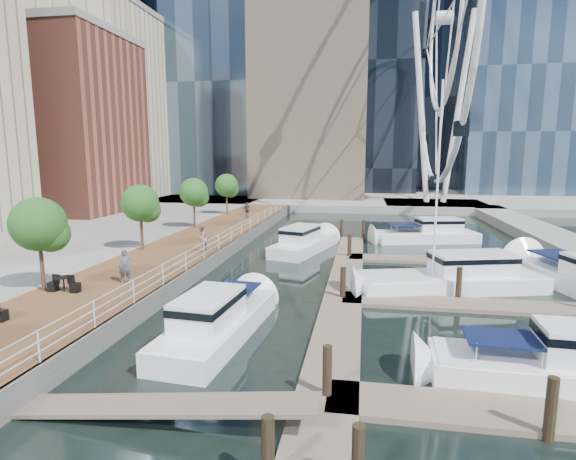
% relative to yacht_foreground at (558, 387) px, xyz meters
% --- Properties ---
extents(ground, '(520.00, 520.00, 0.00)m').
position_rel_yacht_foreground_xyz_m(ground, '(-10.45, -0.08, 0.00)').
color(ground, black).
rests_on(ground, ground).
extents(boardwalk, '(6.00, 60.00, 1.00)m').
position_rel_yacht_foreground_xyz_m(boardwalk, '(-19.45, 14.92, 0.50)').
color(boardwalk, brown).
rests_on(boardwalk, ground).
extents(seawall, '(0.25, 60.00, 1.00)m').
position_rel_yacht_foreground_xyz_m(seawall, '(-16.45, 14.92, 0.50)').
color(seawall, '#595954').
rests_on(seawall, ground).
extents(land_far, '(200.00, 114.00, 1.00)m').
position_rel_yacht_foreground_xyz_m(land_far, '(-10.45, 101.92, 0.50)').
color(land_far, gray).
rests_on(land_far, ground).
extents(pier, '(14.00, 12.00, 1.00)m').
position_rel_yacht_foreground_xyz_m(pier, '(3.55, 51.92, 0.50)').
color(pier, gray).
rests_on(pier, ground).
extents(railing, '(0.10, 60.00, 1.05)m').
position_rel_yacht_foreground_xyz_m(railing, '(-16.55, 14.92, 1.52)').
color(railing, white).
rests_on(railing, boardwalk).
extents(floating_docks, '(16.00, 34.00, 2.60)m').
position_rel_yacht_foreground_xyz_m(floating_docks, '(-2.49, 9.90, 0.49)').
color(floating_docks, '#6D6051').
rests_on(floating_docks, ground).
extents(ferris_wheel, '(5.80, 45.60, 47.80)m').
position_rel_yacht_foreground_xyz_m(ferris_wheel, '(3.55, 51.92, 25.92)').
color(ferris_wheel, white).
rests_on(ferris_wheel, ground).
extents(street_trees, '(2.60, 42.60, 4.60)m').
position_rel_yacht_foreground_xyz_m(street_trees, '(-21.85, 13.92, 4.29)').
color(street_trees, '#3F2B1C').
rests_on(street_trees, ground).
extents(yacht_foreground, '(9.02, 2.76, 2.15)m').
position_rel_yacht_foreground_xyz_m(yacht_foreground, '(0.00, 0.00, 0.00)').
color(yacht_foreground, white).
rests_on(yacht_foreground, ground).
extents(pedestrian_near, '(0.76, 0.67, 1.76)m').
position_rel_yacht_foreground_xyz_m(pedestrian_near, '(-18.59, 5.83, 1.88)').
color(pedestrian_near, '#484A60').
rests_on(pedestrian_near, boardwalk).
extents(pedestrian_mid, '(0.87, 1.03, 1.86)m').
position_rel_yacht_foreground_xyz_m(pedestrian_mid, '(-17.50, 14.06, 1.93)').
color(pedestrian_mid, gray).
rests_on(pedestrian_mid, boardwalk).
extents(pedestrian_far, '(1.04, 0.61, 1.66)m').
position_rel_yacht_foreground_xyz_m(pedestrian_far, '(-18.84, 31.43, 1.83)').
color(pedestrian_far, '#30373C').
rests_on(pedestrian_far, boardwalk).
extents(moored_yachts, '(23.35, 39.13, 11.50)m').
position_rel_yacht_foreground_xyz_m(moored_yachts, '(-2.03, 11.20, 0.00)').
color(moored_yachts, white).
rests_on(moored_yachts, ground).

